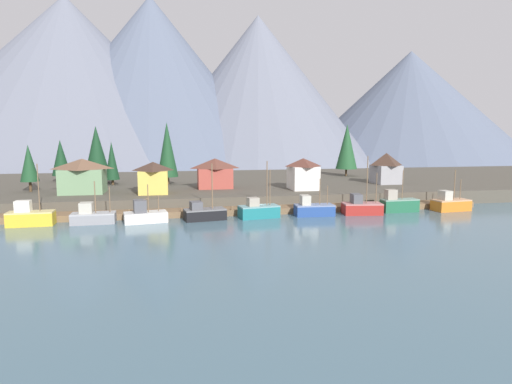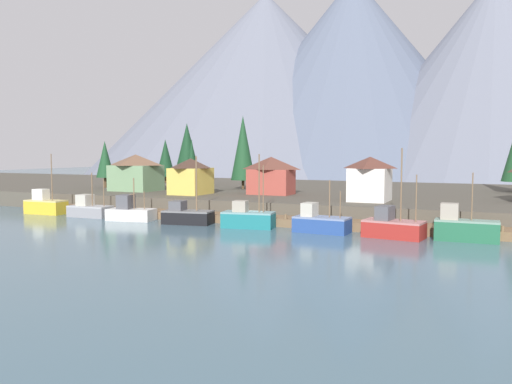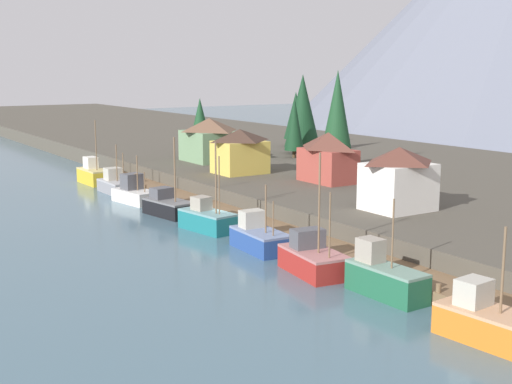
{
  "view_description": "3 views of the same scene",
  "coord_description": "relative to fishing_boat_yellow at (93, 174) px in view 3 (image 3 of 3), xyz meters",
  "views": [
    {
      "loc": [
        -13.26,
        -67.72,
        13.02
      ],
      "look_at": [
        0.59,
        3.42,
        3.4
      ],
      "focal_mm": 30.2,
      "sensor_mm": 36.0,
      "label": 1
    },
    {
      "loc": [
        26.8,
        -58.88,
        9.21
      ],
      "look_at": [
        -0.94,
        2.34,
        4.03
      ],
      "focal_mm": 36.59,
      "sensor_mm": 36.0,
      "label": 2
    },
    {
      "loc": [
        58.93,
        -34.46,
        15.85
      ],
      "look_at": [
        0.52,
        3.37,
        3.45
      ],
      "focal_mm": 48.76,
      "sensor_mm": 36.0,
      "label": 3
    }
  ],
  "objects": [
    {
      "name": "fishing_boat_white",
      "position": [
        16.09,
        -0.66,
        -0.16
      ],
      "size": [
        6.66,
        3.97,
        5.72
      ],
      "rotation": [
        0.0,
        0.0,
        0.16
      ],
      "color": "silver",
      "rests_on": "ground_plane"
    },
    {
      "name": "fishing_boat_green",
      "position": [
        58.07,
        0.2,
        0.05
      ],
      "size": [
        6.3,
        2.41,
        7.09
      ],
      "rotation": [
        0.0,
        0.0,
        0.02
      ],
      "color": "#1E5B3D",
      "rests_on": "ground_plane"
    },
    {
      "name": "fishing_boat_grey",
      "position": [
        8.56,
        -0.11,
        -0.22
      ],
      "size": [
        6.31,
        2.96,
        6.29
      ],
      "rotation": [
        0.0,
        0.0,
        0.02
      ],
      "color": "gray",
      "rests_on": "ground_plane"
    },
    {
      "name": "house_green",
      "position": [
        4.35,
        16.11,
        4.41
      ],
      "size": [
        7.94,
        6.58,
        6.28
      ],
      "color": "#6B8E66",
      "rests_on": "shoreline_bank"
    },
    {
      "name": "fishing_boat_yellow",
      "position": [
        0.0,
        0.0,
        0.0
      ],
      "size": [
        6.33,
        2.77,
        8.94
      ],
      "rotation": [
        0.0,
        0.0,
        0.03
      ],
      "color": "gold",
      "rests_on": "ground_plane"
    },
    {
      "name": "fishing_boat_teal",
      "position": [
        33.57,
        -0.49,
        -0.13
      ],
      "size": [
        6.61,
        3.68,
        8.95
      ],
      "rotation": [
        0.0,
        0.0,
        0.15
      ],
      "color": "#196B70",
      "rests_on": "ground_plane"
    },
    {
      "name": "house_red",
      "position": [
        28.63,
        18.63,
        4.25
      ],
      "size": [
        7.09,
        4.49,
        5.94
      ],
      "color": "#9E4238",
      "rests_on": "shoreline_bank"
    },
    {
      "name": "house_yellow",
      "position": [
        16.95,
        13.58,
        4.11
      ],
      "size": [
        5.36,
        6.37,
        5.7
      ],
      "color": "gold",
      "rests_on": "shoreline_bank"
    },
    {
      "name": "ground_plane",
      "position": [
        33.65,
        21.52,
        -1.79
      ],
      "size": [
        400.0,
        400.0,
        1.0
      ],
      "primitive_type": "cube",
      "color": "#476675"
    },
    {
      "name": "conifer_back_left",
      "position": [
        19.4,
        27.56,
        8.64
      ],
      "size": [
        4.39,
        4.39,
        13.23
      ],
      "color": "#4C3823",
      "rests_on": "shoreline_bank"
    },
    {
      "name": "fishing_boat_blue",
      "position": [
        42.71,
        -0.27,
        -0.17
      ],
      "size": [
        6.42,
        3.3,
        6.02
      ],
      "rotation": [
        0.0,
        0.0,
        -0.06
      ],
      "color": "navy",
      "rests_on": "ground_plane"
    },
    {
      "name": "fishing_boat_black",
      "position": [
        24.98,
        -0.59,
        -0.22
      ],
      "size": [
        6.63,
        3.84,
        8.69
      ],
      "rotation": [
        0.0,
        0.0,
        0.16
      ],
      "color": "black",
      "rests_on": "ground_plane"
    },
    {
      "name": "shoreline_bank",
      "position": [
        33.65,
        33.52,
        -0.04
      ],
      "size": [
        400.0,
        56.0,
        2.5
      ],
      "primitive_type": "cube",
      "color": "#4C473D",
      "rests_on": "ground_plane"
    },
    {
      "name": "house_white",
      "position": [
        45.3,
        13.8,
        4.3
      ],
      "size": [
        5.29,
        6.21,
        6.06
      ],
      "color": "silver",
      "rests_on": "shoreline_bank"
    },
    {
      "name": "conifer_mid_left",
      "position": [
        -5.74,
        20.07,
        6.52
      ],
      "size": [
        3.31,
        3.31,
        8.74
      ],
      "color": "#4C3823",
      "rests_on": "shoreline_bank"
    },
    {
      "name": "fishing_boat_orange",
      "position": [
        67.51,
        -0.41,
        -0.09
      ],
      "size": [
        6.5,
        3.53,
        7.06
      ],
      "rotation": [
        0.0,
        0.0,
        0.09
      ],
      "color": "#CC6B1E",
      "rests_on": "ground_plane"
    },
    {
      "name": "conifer_back_right",
      "position": [
        7.86,
        28.8,
        6.34
      ],
      "size": [
        2.93,
        2.93,
        9.17
      ],
      "color": "#4C3823",
      "rests_on": "shoreline_bank"
    },
    {
      "name": "conifer_near_right",
      "position": [
        4.18,
        33.07,
        7.96
      ],
      "size": [
        5.71,
        5.71,
        12.48
      ],
      "color": "#4C3823",
      "rests_on": "shoreline_bank"
    },
    {
      "name": "conifer_near_left",
      "position": [
        -4.42,
        38.03,
        6.61
      ],
      "size": [
        4.06,
        4.06,
        9.45
      ],
      "color": "#4C3823",
      "rests_on": "shoreline_bank"
    },
    {
      "name": "fishing_boat_red",
      "position": [
        50.92,
        -0.64,
        -0.1
      ],
      "size": [
        6.64,
        4.01,
        9.62
      ],
      "rotation": [
        0.0,
        0.0,
        -0.14
      ],
      "color": "maroon",
      "rests_on": "ground_plane"
    },
    {
      "name": "dock",
      "position": [
        33.65,
        3.51,
        -0.79
      ],
      "size": [
        80.0,
        4.0,
        1.6
      ],
      "color": "brown",
      "rests_on": "ground_plane"
    }
  ]
}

